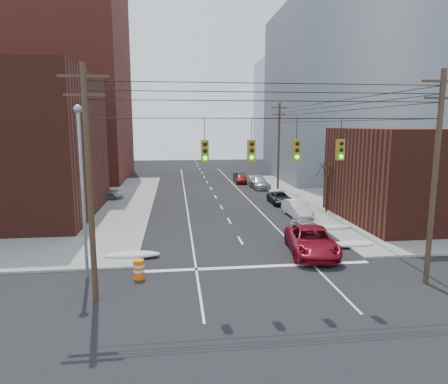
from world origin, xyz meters
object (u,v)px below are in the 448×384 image
object	(u,v)px
parked_car_a	(307,231)
parked_car_f	(240,177)
parked_car_e	(241,179)
red_pickup	(311,241)
lot_car_a	(70,208)
parked_car_d	(259,183)
lot_car_c	(47,204)
parked_car_b	(297,208)
lot_car_d	(57,194)
lot_car_b	(104,193)
construction_barrel	(139,269)
parked_car_c	(280,198)

from	to	relation	value
parked_car_a	parked_car_f	xyz separation A→B (m)	(0.00, 30.68, -0.09)
parked_car_e	parked_car_f	world-z (taller)	parked_car_e
red_pickup	lot_car_a	world-z (taller)	red_pickup
parked_car_d	lot_car_c	world-z (taller)	lot_car_c
lot_car_a	lot_car_c	size ratio (longest dim) A/B	0.79
parked_car_b	lot_car_d	size ratio (longest dim) A/B	1.27
parked_car_b	parked_car_e	world-z (taller)	parked_car_b
parked_car_b	lot_car_b	bearing A→B (deg)	148.40
parked_car_b	lot_car_a	xyz separation A→B (m)	(-20.64, 2.49, 0.03)
parked_car_b	lot_car_a	size ratio (longest dim) A/B	1.19
lot_car_b	construction_barrel	xyz separation A→B (m)	(5.94, -24.01, -0.23)
lot_car_a	lot_car_d	world-z (taller)	lot_car_a
lot_car_d	construction_barrel	xyz separation A→B (m)	(11.02, -24.32, -0.21)
lot_car_d	lot_car_c	bearing A→B (deg)	-154.53
construction_barrel	parked_car_f	bearing A→B (deg)	72.62
parked_car_b	construction_barrel	distance (m)	18.80
parked_car_a	lot_car_b	distance (m)	25.08
lot_car_a	lot_car_c	bearing A→B (deg)	38.98
parked_car_e	lot_car_c	size ratio (longest dim) A/B	0.79
parked_car_b	construction_barrel	world-z (taller)	parked_car_b
parked_car_a	lot_car_b	xyz separation A→B (m)	(-17.40, 18.05, 0.05)
construction_barrel	lot_car_b	bearing A→B (deg)	103.89
parked_car_a	parked_car_b	world-z (taller)	parked_car_b
parked_car_e	parked_car_f	distance (m)	1.62
lot_car_a	red_pickup	bearing A→B (deg)	-142.61
parked_car_c	lot_car_a	xyz separation A→B (m)	(-20.64, -3.64, 0.17)
parked_car_a	parked_car_c	bearing A→B (deg)	83.70
parked_car_a	parked_car_c	size ratio (longest dim) A/B	0.96
lot_car_b	lot_car_d	distance (m)	5.09
red_pickup	parked_car_b	distance (m)	10.74
parked_car_b	parked_car_c	world-z (taller)	parked_car_b
parked_car_a	red_pickup	bearing A→B (deg)	-103.00
lot_car_c	lot_car_d	bearing A→B (deg)	2.39
lot_car_b	red_pickup	bearing A→B (deg)	-134.00
parked_car_e	lot_car_b	world-z (taller)	lot_car_b
parked_car_c	lot_car_b	distance (m)	19.50
lot_car_b	construction_barrel	bearing A→B (deg)	-158.63
parked_car_d	red_pickup	bearing A→B (deg)	-97.19
red_pickup	parked_car_d	world-z (taller)	red_pickup
lot_car_b	lot_car_c	distance (m)	7.57
construction_barrel	red_pickup	bearing A→B (deg)	15.67
red_pickup	lot_car_c	size ratio (longest dim) A/B	1.26
parked_car_b	parked_car_e	size ratio (longest dim) A/B	1.18
parked_car_a	construction_barrel	size ratio (longest dim) A/B	4.00
parked_car_b	lot_car_b	distance (m)	21.71
parked_car_d	lot_car_d	size ratio (longest dim) A/B	1.44
parked_car_c	parked_car_e	bearing A→B (deg)	96.37
lot_car_a	lot_car_c	xyz separation A→B (m)	(-2.51, 1.67, 0.08)
parked_car_f	construction_barrel	distance (m)	38.38
parked_car_b	parked_car_e	xyz separation A→B (m)	(-1.60, 21.50, -0.10)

